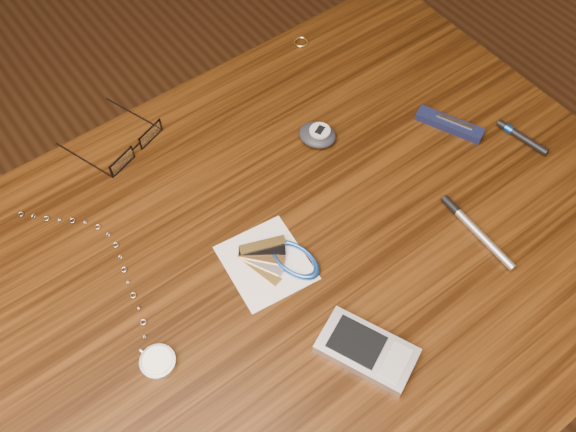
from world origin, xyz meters
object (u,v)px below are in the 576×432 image
pocket_watch (153,354)px  pedometer (318,135)px  notepad_keys (280,260)px  eyeglasses (133,146)px  desk (283,300)px  silver_pen (472,226)px  pocket_knife (450,124)px  pda_phone (367,350)px

pocket_watch → pedometer: size_ratio=4.50×
notepad_keys → eyeglasses: bearing=102.2°
eyeglasses → pedometer: (0.22, -0.14, -0.00)m
desk → silver_pen: size_ratio=7.63×
notepad_keys → pocket_knife: (0.33, 0.03, 0.00)m
eyeglasses → silver_pen: (0.29, -0.38, -0.01)m
pocket_watch → eyeglasses: bearing=64.7°
pocket_watch → notepad_keys: (0.19, 0.01, -0.00)m
pocket_watch → notepad_keys: bearing=3.7°
notepad_keys → silver_pen: bearing=-25.6°
pocket_knife → silver_pen: 0.18m
pocket_watch → notepad_keys: size_ratio=2.59×
silver_pen → eyeglasses: bearing=127.3°
pedometer → silver_pen: size_ratio=0.53×
eyeglasses → pda_phone: eyeglasses is taller
pda_phone → pedometer: 0.33m
eyeglasses → pocket_knife: (0.39, -0.24, -0.00)m
desk → pda_phone: size_ratio=7.94×
eyeglasses → pocket_knife: bearing=-31.2°
eyeglasses → silver_pen: 0.48m
eyeglasses → pocket_watch: eyeglasses is taller
eyeglasses → pedometer: 0.26m
pedometer → notepad_keys: size_ratio=0.58×
pocket_watch → pda_phone: size_ratio=2.50×
pda_phone → pocket_knife: (0.33, 0.19, -0.00)m
eyeglasses → notepad_keys: (0.06, -0.27, -0.01)m
pocket_watch → pedometer: bearing=21.9°
pedometer → silver_pen: (0.07, -0.24, -0.00)m
desk → pda_phone: 0.19m
pda_phone → notepad_keys: size_ratio=1.04×
desk → pocket_knife: pocket_knife is taller
desk → notepad_keys: size_ratio=8.22×
pedometer → notepad_keys: bearing=-141.5°
desk → pda_phone: bearing=-87.0°
pedometer → silver_pen: pedometer is taller
desk → pedometer: pedometer is taller
silver_pen → desk: bearing=155.5°
pocket_watch → pedometer: 0.39m
pocket_watch → pocket_knife: (0.53, 0.05, 0.00)m
desk → notepad_keys: notepad_keys is taller
pda_phone → eyeglasses: bearing=98.9°
desk → silver_pen: 0.28m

